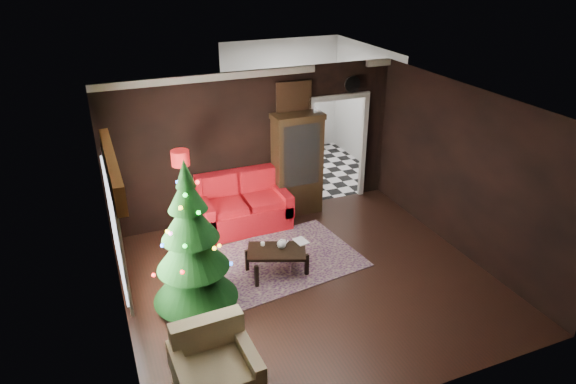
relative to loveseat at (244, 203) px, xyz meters
name	(u,v)px	position (x,y,z in m)	size (l,w,h in m)	color
floor	(310,281)	(0.40, -2.05, -0.50)	(5.50, 5.50, 0.00)	black
ceiling	(314,107)	(0.40, -2.05, 2.30)	(5.50, 5.50, 0.00)	white
wall_back	(255,146)	(0.40, 0.45, 0.90)	(5.50, 5.50, 0.00)	black
wall_front	(412,301)	(0.40, -4.55, 0.90)	(5.50, 5.50, 0.00)	black
wall_left	(114,238)	(-2.35, -2.05, 0.90)	(5.50, 5.50, 0.00)	black
wall_right	(465,173)	(3.15, -2.05, 0.90)	(5.50, 5.50, 0.00)	black
doorway	(336,151)	(2.10, 0.45, 0.55)	(1.10, 0.10, 2.10)	silver
left_window	(115,227)	(-2.31, -1.85, 0.95)	(0.05, 1.60, 1.40)	white
valance	(112,167)	(-2.23, -1.85, 1.77)	(0.12, 2.10, 0.35)	brown
kitchen_floor	(305,172)	(2.10, 1.95, -0.50)	(3.00, 3.00, 0.00)	white
kitchen_window	(282,85)	(2.10, 3.40, 1.20)	(0.70, 0.06, 0.70)	white
rug	(282,260)	(0.23, -1.32, -0.49)	(2.46, 1.79, 0.01)	#5F3A51
loveseat	(244,203)	(0.00, 0.00, 0.00)	(1.70, 0.90, 1.00)	maroon
curio_cabinet	(297,166)	(1.15, 0.22, 0.45)	(0.90, 0.45, 1.90)	black
floor_lamp	(185,204)	(-1.12, -0.29, 0.33)	(0.32, 0.32, 1.90)	black
christmas_tree	(191,243)	(-1.37, -1.96, 0.55)	(1.21, 1.21, 2.31)	black
armchair	(216,369)	(-1.54, -3.75, -0.04)	(0.90, 0.90, 0.92)	#B8AF93
coffee_table	(277,261)	(0.01, -1.63, -0.28)	(0.91, 0.55, 0.41)	black
teapot	(282,244)	(0.10, -1.61, 0.00)	(0.17, 0.17, 0.16)	silver
cup_a	(284,242)	(0.19, -1.49, -0.05)	(0.07, 0.07, 0.06)	silver
cup_b	(263,244)	(-0.14, -1.41, -0.05)	(0.06, 0.06, 0.05)	white
book	(296,236)	(0.37, -1.56, 0.05)	(0.19, 0.02, 0.25)	#9E8558
wall_clock	(352,84)	(2.35, 0.40, 1.88)	(0.32, 0.32, 0.06)	silver
painting	(294,97)	(1.15, 0.41, 1.75)	(0.62, 0.05, 0.52)	tan
kitchen_counter	(286,137)	(2.10, 3.15, -0.05)	(1.80, 0.60, 0.90)	silver
kitchen_table	(298,163)	(1.80, 1.65, -0.12)	(0.70, 0.70, 0.75)	brown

